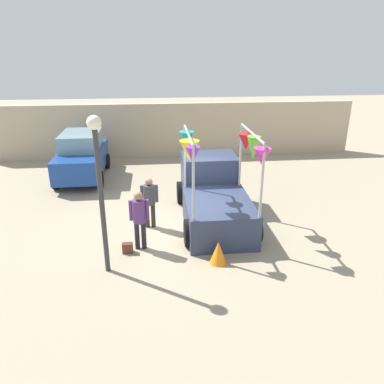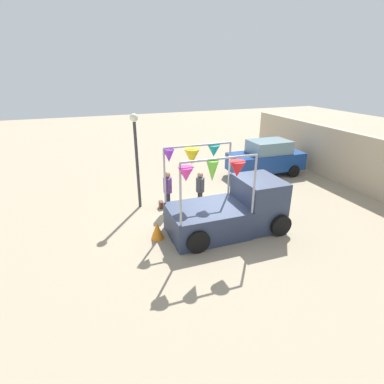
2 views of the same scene
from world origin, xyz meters
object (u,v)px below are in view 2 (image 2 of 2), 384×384
street_lamp (136,148)px  person_customer (168,187)px  person_vendor (200,187)px  folded_kite_bundle_tangerine (157,231)px  parked_car (266,158)px  vendor_truck (234,207)px  handbag (161,205)px

street_lamp → person_customer: bearing=52.0°
person_vendor → folded_kite_bundle_tangerine: (1.72, -2.23, -0.65)m
parked_car → person_vendor: parked_car is taller
vendor_truck → street_lamp: (-3.05, -2.78, 1.65)m
folded_kite_bundle_tangerine → handbag: bearing=162.2°
person_vendor → street_lamp: street_lamp is taller
street_lamp → handbag: bearing=61.5°
folded_kite_bundle_tangerine → vendor_truck: bearing=84.1°
person_vendor → street_lamp: (-1.05, -2.29, 1.55)m
handbag → folded_kite_bundle_tangerine: folded_kite_bundle_tangerine is taller
vendor_truck → person_customer: 2.87m
handbag → street_lamp: 2.54m
handbag → folded_kite_bundle_tangerine: size_ratio=0.47×
person_vendor → folded_kite_bundle_tangerine: bearing=-52.4°
vendor_truck → person_vendor: 2.06m
parked_car → street_lamp: (1.74, -7.21, 1.56)m
parked_car → person_vendor: 5.65m
person_customer → person_vendor: (0.26, 1.28, -0.05)m
person_customer → folded_kite_bundle_tangerine: (1.98, -0.95, -0.71)m
vendor_truck → person_customer: size_ratio=2.45×
parked_car → street_lamp: bearing=-76.4°
handbag → person_customer: bearing=29.7°
vendor_truck → person_customer: bearing=-142.0°
parked_car → person_customer: bearing=-67.8°
handbag → street_lamp: street_lamp is taller
vendor_truck → street_lamp: bearing=-137.7°
vendor_truck → street_lamp: size_ratio=1.07×
person_customer → handbag: (-0.35, -0.20, -0.87)m
street_lamp → folded_kite_bundle_tangerine: bearing=1.2°
vendor_truck → handbag: vendor_truck is taller
person_vendor → handbag: size_ratio=5.67×
vendor_truck → person_vendor: vendor_truck is taller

